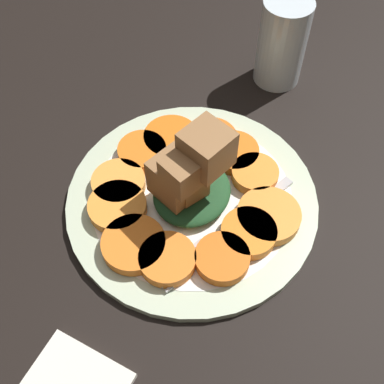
% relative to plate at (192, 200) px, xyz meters
% --- Properties ---
extents(table_slab, '(1.20, 1.20, 0.02)m').
position_rel_plate_xyz_m(table_slab, '(0.00, 0.00, -0.02)').
color(table_slab, black).
rests_on(table_slab, ground).
extents(plate, '(0.29, 0.29, 0.01)m').
position_rel_plate_xyz_m(plate, '(0.00, 0.00, 0.00)').
color(plate, beige).
rests_on(plate, table_slab).
extents(carrot_slice_0, '(0.06, 0.06, 0.01)m').
position_rel_plate_xyz_m(carrot_slice_0, '(-0.02, -0.08, 0.01)').
color(carrot_slice_0, orange).
rests_on(carrot_slice_0, plate).
extents(carrot_slice_1, '(0.07, 0.07, 0.01)m').
position_rel_plate_xyz_m(carrot_slice_1, '(0.01, -0.09, 0.01)').
color(carrot_slice_1, orange).
rests_on(carrot_slice_1, plate).
extents(carrot_slice_2, '(0.06, 0.06, 0.01)m').
position_rel_plate_xyz_m(carrot_slice_2, '(0.06, -0.05, 0.01)').
color(carrot_slice_2, orange).
rests_on(carrot_slice_2, plate).
extents(carrot_slice_3, '(0.06, 0.06, 0.01)m').
position_rel_plate_xyz_m(carrot_slice_3, '(0.08, -0.02, 0.01)').
color(carrot_slice_3, orange).
rests_on(carrot_slice_3, plate).
extents(carrot_slice_4, '(0.06, 0.06, 0.01)m').
position_rel_plate_xyz_m(carrot_slice_4, '(0.08, 0.02, 0.01)').
color(carrot_slice_4, orange).
rests_on(carrot_slice_4, plate).
extents(carrot_slice_5, '(0.07, 0.07, 0.01)m').
position_rel_plate_xyz_m(carrot_slice_5, '(0.06, 0.06, 0.01)').
color(carrot_slice_5, orange).
rests_on(carrot_slice_5, plate).
extents(carrot_slice_6, '(0.06, 0.06, 0.01)m').
position_rel_plate_xyz_m(carrot_slice_6, '(0.03, 0.08, 0.01)').
color(carrot_slice_6, orange).
rests_on(carrot_slice_6, plate).
extents(carrot_slice_7, '(0.06, 0.06, 0.01)m').
position_rel_plate_xyz_m(carrot_slice_7, '(-0.03, 0.08, 0.01)').
color(carrot_slice_7, '#F99539').
rests_on(carrot_slice_7, plate).
extents(carrot_slice_8, '(0.07, 0.07, 0.01)m').
position_rel_plate_xyz_m(carrot_slice_8, '(-0.05, 0.07, 0.01)').
color(carrot_slice_8, orange).
rests_on(carrot_slice_8, plate).
extents(carrot_slice_9, '(0.07, 0.07, 0.01)m').
position_rel_plate_xyz_m(carrot_slice_9, '(-0.09, 0.02, 0.01)').
color(carrot_slice_9, orange).
rests_on(carrot_slice_9, plate).
extents(carrot_slice_10, '(0.06, 0.06, 0.01)m').
position_rel_plate_xyz_m(carrot_slice_10, '(-0.09, -0.02, 0.01)').
color(carrot_slice_10, orange).
rests_on(carrot_slice_10, plate).
extents(carrot_slice_11, '(0.06, 0.06, 0.01)m').
position_rel_plate_xyz_m(carrot_slice_11, '(-0.06, -0.07, 0.01)').
color(carrot_slice_11, orange).
rests_on(carrot_slice_11, plate).
extents(center_pile, '(0.10, 0.09, 0.11)m').
position_rel_plate_xyz_m(center_pile, '(-0.00, 0.00, 0.05)').
color(center_pile, '#1E4723').
rests_on(center_pile, plate).
extents(fork, '(0.19, 0.09, 0.00)m').
position_rel_plate_xyz_m(fork, '(-0.02, -0.05, 0.01)').
color(fork, '#B2B2B7').
rests_on(fork, plate).
extents(water_glass, '(0.06, 0.06, 0.12)m').
position_rel_plate_xyz_m(water_glass, '(0.25, -0.01, 0.05)').
color(water_glass, silver).
rests_on(water_glass, table_slab).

